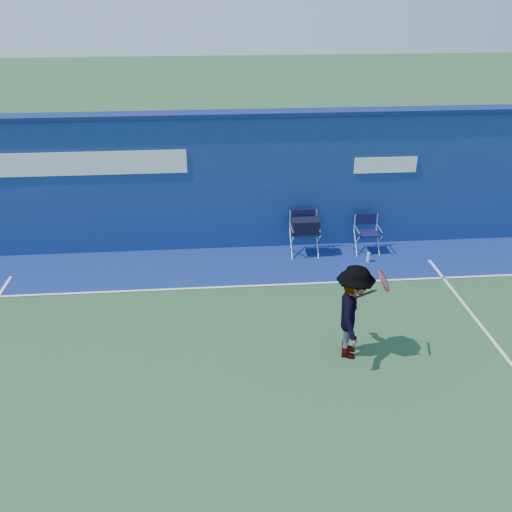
{
  "coord_description": "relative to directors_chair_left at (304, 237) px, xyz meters",
  "views": [
    {
      "loc": [
        -0.2,
        -6.25,
        5.57
      ],
      "look_at": [
        0.53,
        2.6,
        1.0
      ],
      "focal_mm": 38.0,
      "sensor_mm": 36.0,
      "label": 1
    }
  ],
  "objects": [
    {
      "name": "water_bottle",
      "position": [
        1.35,
        -0.5,
        -0.3
      ],
      "size": [
        0.07,
        0.07,
        0.23
      ],
      "primitive_type": "cylinder",
      "color": "silver",
      "rests_on": "ground"
    },
    {
      "name": "out_of_bounds_strip",
      "position": [
        -1.78,
        -0.45,
        -0.41
      ],
      "size": [
        24.0,
        1.8,
        0.01
      ],
      "primitive_type": "cube",
      "color": "navy",
      "rests_on": "ground"
    },
    {
      "name": "ground",
      "position": [
        -1.78,
        -4.55,
        -0.41
      ],
      "size": [
        80.0,
        80.0,
        0.0
      ],
      "primitive_type": "plane",
      "color": "#2A502E",
      "rests_on": "ground"
    },
    {
      "name": "tennis_player",
      "position": [
        0.17,
        -3.68,
        0.4
      ],
      "size": [
        0.97,
        1.17,
        1.63
      ],
      "color": "#EA4738",
      "rests_on": "ground"
    },
    {
      "name": "directors_chair_right",
      "position": [
        1.43,
        -0.0,
        -0.14
      ],
      "size": [
        0.51,
        0.46,
        0.86
      ],
      "color": "silver",
      "rests_on": "ground"
    },
    {
      "name": "stadium_wall",
      "position": [
        -1.78,
        0.65,
        1.14
      ],
      "size": [
        24.0,
        0.5,
        3.08
      ],
      "color": "navy",
      "rests_on": "ground"
    },
    {
      "name": "directors_chair_left",
      "position": [
        0.0,
        0.0,
        0.0
      ],
      "size": [
        0.59,
        0.53,
        0.99
      ],
      "color": "silver",
      "rests_on": "ground"
    },
    {
      "name": "court_lines",
      "position": [
        -1.78,
        -3.95,
        -0.4
      ],
      "size": [
        24.0,
        12.0,
        0.01
      ],
      "color": "white",
      "rests_on": "out_of_bounds_strip"
    }
  ]
}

